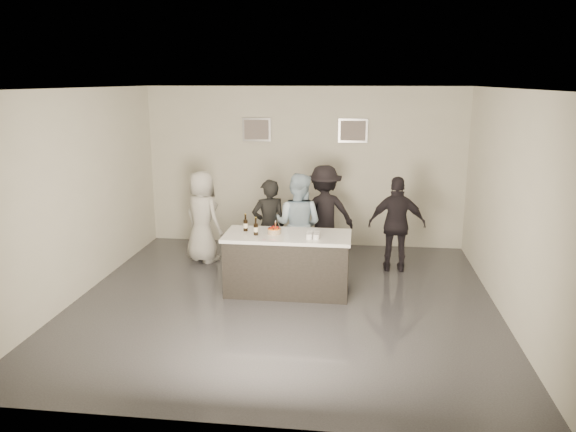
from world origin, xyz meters
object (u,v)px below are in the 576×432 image
at_px(beer_bottle_b, 256,226).
at_px(person_guest_right, 397,224).
at_px(person_guest_left, 202,217).
at_px(person_guest_back, 324,214).
at_px(bar_counter, 288,263).
at_px(person_main_black, 269,226).
at_px(person_main_blue, 298,224).
at_px(beer_bottle_a, 246,223).
at_px(cake, 274,231).

height_order(beer_bottle_b, person_guest_right, person_guest_right).
bearing_deg(beer_bottle_b, person_guest_left, 130.42).
xyz_separation_m(person_guest_right, person_guest_back, (-1.23, 0.41, 0.05)).
bearing_deg(bar_counter, beer_bottle_b, -167.76).
distance_m(beer_bottle_b, person_guest_right, 2.50).
bearing_deg(beer_bottle_b, person_guest_right, 31.54).
bearing_deg(beer_bottle_b, person_guest_back, 62.58).
relative_size(bar_counter, beer_bottle_b, 7.15).
bearing_deg(person_guest_back, person_main_black, 21.73).
distance_m(person_main_black, person_main_blue, 0.49).
bearing_deg(bar_counter, person_guest_right, 35.82).
distance_m(beer_bottle_a, person_guest_back, 1.87).
height_order(cake, person_guest_back, person_guest_back).
bearing_deg(person_guest_left, beer_bottle_a, 162.93).
bearing_deg(person_guest_right, person_guest_left, -1.31).
bearing_deg(person_main_black, person_guest_back, -163.99).
distance_m(person_main_blue, person_guest_left, 1.78).
relative_size(cake, person_guest_left, 0.12).
height_order(bar_counter, beer_bottle_b, beer_bottle_b).
distance_m(cake, beer_bottle_b, 0.29).
relative_size(cake, person_main_blue, 0.12).
bearing_deg(beer_bottle_a, person_main_black, 73.40).
relative_size(beer_bottle_b, person_guest_back, 0.15).
height_order(cake, person_main_blue, person_main_blue).
relative_size(beer_bottle_a, beer_bottle_b, 1.00).
distance_m(beer_bottle_a, person_main_black, 0.85).
bearing_deg(person_guest_left, beer_bottle_b, 163.52).
relative_size(cake, beer_bottle_a, 0.75).
height_order(person_main_blue, person_guest_back, person_guest_back).
distance_m(beer_bottle_b, person_main_black, 1.01).
bearing_deg(person_guest_left, bar_counter, 174.69).
xyz_separation_m(bar_counter, person_guest_back, (0.44, 1.62, 0.39)).
height_order(person_main_black, person_main_blue, person_main_blue).
height_order(person_main_blue, person_guest_left, person_main_blue).
xyz_separation_m(person_main_black, person_guest_right, (2.08, 0.32, 0.02)).
relative_size(person_main_blue, person_guest_left, 1.05).
distance_m(person_main_black, person_guest_back, 1.13).
height_order(bar_counter, person_guest_right, person_guest_right).
xyz_separation_m(person_guest_left, person_guest_back, (2.09, 0.31, 0.05)).
height_order(beer_bottle_a, person_main_blue, person_main_blue).
bearing_deg(person_main_blue, beer_bottle_b, 76.99).
height_order(beer_bottle_a, person_guest_right, person_guest_right).
bearing_deg(beer_bottle_b, bar_counter, 12.24).
xyz_separation_m(beer_bottle_a, person_main_black, (0.23, 0.78, -0.25)).
distance_m(cake, person_main_blue, 0.89).
height_order(person_guest_left, person_guest_back, person_guest_back).
height_order(person_guest_right, person_guest_back, person_guest_back).
xyz_separation_m(cake, person_main_blue, (0.26, 0.85, -0.10)).
relative_size(person_main_black, person_guest_right, 0.98).
distance_m(person_main_black, person_guest_left, 1.31).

